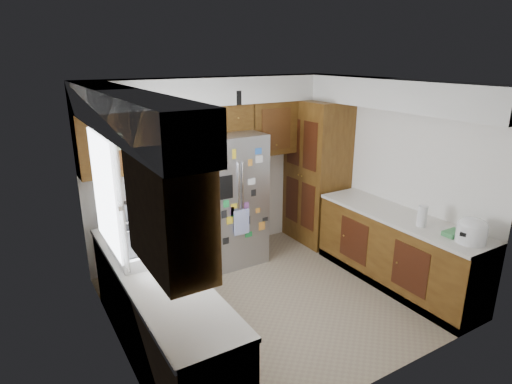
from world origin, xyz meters
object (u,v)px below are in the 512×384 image
Objects in this scene: fridge at (227,199)px; paper_towel at (422,216)px; rice_cooker at (472,230)px; pantry at (317,173)px.

fridge reaches higher than paper_towel.
paper_towel is (-0.08, 0.55, -0.02)m from rice_cooker.
pantry is 1.98m from paper_towel.
pantry is 8.90× the size of paper_towel.
pantry is 2.53m from rice_cooker.
rice_cooker is at bearing -82.00° from paper_towel.
paper_towel is at bearing -92.25° from pantry.
pantry is at bearing 89.99° from rice_cooker.
paper_towel is (1.42, -2.03, 0.14)m from fridge.
pantry is 6.92× the size of rice_cooker.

